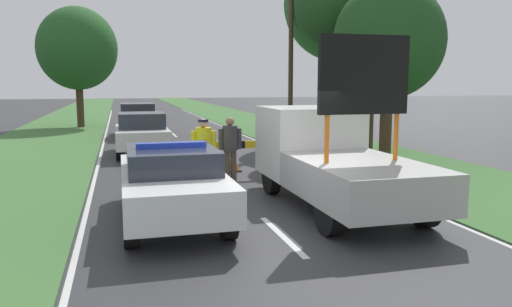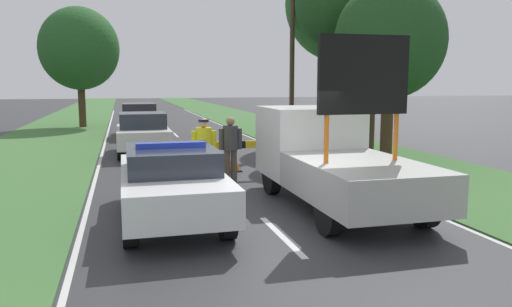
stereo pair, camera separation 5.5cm
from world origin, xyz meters
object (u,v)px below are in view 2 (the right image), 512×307
at_px(police_officer, 204,147).
at_px(roadside_tree_near_left, 372,45).
at_px(traffic_cone_centre_front, 290,168).
at_px(roadside_tree_mid_right, 340,4).
at_px(work_truck, 329,156).
at_px(traffic_cone_behind_barrier, 167,163).
at_px(traffic_cone_near_police, 233,161).
at_px(road_barrier, 226,148).
at_px(traffic_cone_near_truck, 209,174).
at_px(roadside_tree_far_left, 79,49).
at_px(utility_pole, 292,56).
at_px(police_car, 171,181).
at_px(queued_car_van_white, 143,133).
at_px(roadside_tree_near_right, 390,41).
at_px(queued_car_wagon_maroon, 139,119).
at_px(roadside_tree_mid_left, 335,7).
at_px(pedestrian_civilian, 230,144).

height_order(police_officer, roadside_tree_near_left, roadside_tree_near_left).
bearing_deg(traffic_cone_centre_front, roadside_tree_mid_right, 57.25).
bearing_deg(work_truck, traffic_cone_behind_barrier, -59.50).
bearing_deg(traffic_cone_near_police, road_barrier, -112.59).
bearing_deg(work_truck, traffic_cone_near_police, -78.38).
relative_size(road_barrier, traffic_cone_behind_barrier, 5.38).
xyz_separation_m(traffic_cone_near_truck, roadside_tree_far_left, (-4.47, 18.65, 4.36)).
relative_size(traffic_cone_behind_barrier, utility_pole, 0.08).
xyz_separation_m(police_car, work_truck, (3.50, 0.55, 0.28)).
distance_m(queued_car_van_white, utility_pole, 7.08).
xyz_separation_m(traffic_cone_near_truck, utility_pole, (4.82, 7.34, 3.51)).
xyz_separation_m(police_officer, roadside_tree_near_right, (6.15, 1.80, 2.88)).
distance_m(traffic_cone_near_police, roadside_tree_near_left, 7.56).
distance_m(road_barrier, traffic_cone_near_truck, 1.02).
height_order(road_barrier, queued_car_wagon_maroon, queued_car_wagon_maroon).
distance_m(work_truck, traffic_cone_near_police, 4.68).
bearing_deg(traffic_cone_near_truck, police_officer, -113.81).
bearing_deg(roadside_tree_mid_left, traffic_cone_behind_barrier, -158.51).
distance_m(queued_car_van_white, roadside_tree_near_right, 9.27).
xyz_separation_m(queued_car_van_white, queued_car_wagon_maroon, (0.09, 6.66, 0.05)).
distance_m(traffic_cone_near_police, roadside_tree_mid_left, 7.25).
height_order(traffic_cone_near_truck, roadside_tree_mid_right, roadside_tree_mid_right).
bearing_deg(traffic_cone_near_police, queued_car_van_white, 119.87).
bearing_deg(police_officer, pedestrian_civilian, -151.78).
bearing_deg(traffic_cone_near_truck, queued_car_van_white, 103.70).
distance_m(police_car, police_officer, 3.12).
relative_size(police_officer, roadside_tree_near_right, 0.31).
relative_size(police_car, roadside_tree_mid_left, 0.66).
relative_size(police_car, queued_car_wagon_maroon, 1.04).
relative_size(police_car, roadside_tree_near_left, 0.78).
xyz_separation_m(road_barrier, traffic_cone_near_police, (0.44, 1.07, -0.55)).
height_order(traffic_cone_centre_front, roadside_tree_mid_right, roadside_tree_mid_right).
height_order(road_barrier, pedestrian_civilian, pedestrian_civilian).
bearing_deg(road_barrier, traffic_cone_centre_front, -8.79).
xyz_separation_m(work_truck, road_barrier, (-1.61, 3.41, -0.20)).
distance_m(traffic_cone_near_police, utility_pole, 7.67).
bearing_deg(traffic_cone_near_police, roadside_tree_mid_right, 45.42).
xyz_separation_m(work_truck, roadside_tree_mid_left, (3.23, 7.22, 4.32)).
bearing_deg(roadside_tree_far_left, road_barrier, -74.39).
relative_size(work_truck, roadside_tree_mid_right, 0.64).
xyz_separation_m(queued_car_van_white, roadside_tree_mid_left, (6.88, -1.56, 4.57)).
relative_size(road_barrier, queued_car_wagon_maroon, 0.74).
relative_size(work_truck, police_officer, 3.13).
bearing_deg(road_barrier, traffic_cone_behind_barrier, 133.88).
bearing_deg(roadside_tree_mid_left, utility_pole, 101.49).
height_order(road_barrier, roadside_tree_far_left, roadside_tree_far_left).
bearing_deg(traffic_cone_near_truck, queued_car_wagon_maroon, 96.18).
bearing_deg(roadside_tree_near_left, traffic_cone_near_truck, -147.54).
height_order(road_barrier, traffic_cone_centre_front, road_barrier).
bearing_deg(traffic_cone_centre_front, roadside_tree_far_left, 110.73).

